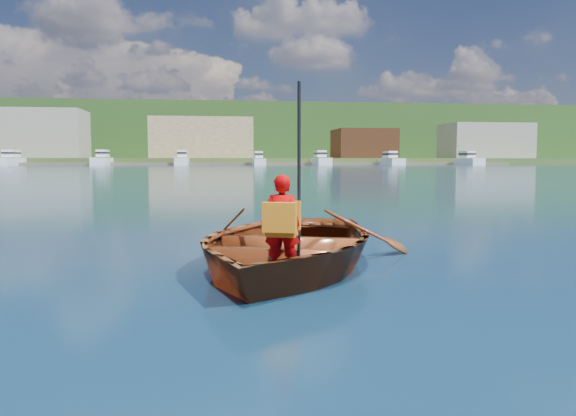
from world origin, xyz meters
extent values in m
plane|color=#12213D|center=(0.00, 0.00, 0.00)|extent=(600.00, 600.00, 0.00)
imported|color=brown|center=(0.25, -0.36, 0.28)|extent=(4.12, 4.87, 0.86)
imported|color=#A90204|center=(0.10, -1.26, 0.61)|extent=(0.43, 0.35, 1.03)
cube|color=orange|center=(0.07, -1.37, 0.70)|extent=(0.35, 0.20, 0.30)
cube|color=orange|center=(0.14, -1.14, 0.70)|extent=(0.35, 0.18, 0.30)
cube|color=orange|center=(0.10, -1.26, 0.52)|extent=(0.35, 0.30, 0.05)
cylinder|color=black|center=(0.29, -1.16, 1.09)|extent=(0.05, 0.05, 1.97)
cube|color=#345025|center=(0.00, 190.00, 1.00)|extent=(400.00, 80.00, 2.00)
cube|color=#2D5421|center=(0.00, 240.00, 11.00)|extent=(400.00, 100.00, 22.00)
cube|color=brown|center=(4.85, 148.00, 0.40)|extent=(160.02, 11.03, 0.80)
cube|color=gray|center=(-50.00, 165.00, 9.00)|extent=(22.00, 16.00, 14.00)
cube|color=#A28264|center=(-5.00, 165.00, 8.00)|extent=(30.00, 16.00, 12.00)
cube|color=brown|center=(45.00, 165.00, 6.50)|extent=(18.00, 16.00, 9.00)
cube|color=gray|center=(85.00, 165.00, 7.50)|extent=(26.00, 16.00, 11.00)
cube|color=white|center=(-52.63, 143.00, 0.88)|extent=(3.80, 13.57, 2.20)
cube|color=white|center=(-52.63, 144.36, 3.10)|extent=(2.66, 6.10, 1.80)
cube|color=black|center=(-52.63, 144.36, 3.20)|extent=(2.73, 6.38, 0.50)
cube|color=white|center=(-30.02, 143.00, 0.91)|extent=(3.54, 12.66, 2.28)
cube|color=white|center=(-30.02, 144.27, 3.18)|extent=(2.48, 5.70, 1.80)
cube|color=black|center=(-30.02, 144.27, 3.28)|extent=(2.55, 5.95, 0.50)
cube|color=white|center=(-9.68, 143.00, 0.91)|extent=(3.25, 11.59, 2.27)
cube|color=white|center=(-9.68, 144.16, 3.17)|extent=(2.27, 5.22, 1.80)
cube|color=black|center=(-9.68, 144.16, 3.27)|extent=(2.34, 5.45, 0.50)
cube|color=white|center=(10.48, 143.00, 0.80)|extent=(3.04, 10.86, 1.99)
cube|color=white|center=(10.48, 144.09, 2.89)|extent=(2.13, 4.89, 1.80)
cube|color=black|center=(10.48, 144.09, 2.99)|extent=(2.19, 5.10, 0.50)
cube|color=white|center=(27.38, 143.00, 0.90)|extent=(3.64, 12.99, 2.24)
cube|color=white|center=(27.38, 144.30, 3.14)|extent=(2.55, 5.84, 1.80)
cube|color=black|center=(27.38, 144.30, 3.24)|extent=(2.62, 6.10, 0.50)
cube|color=white|center=(47.04, 143.00, 0.84)|extent=(3.72, 13.30, 2.09)
cube|color=white|center=(47.04, 144.33, 2.99)|extent=(2.61, 5.99, 1.80)
cube|color=black|center=(47.04, 144.33, 3.09)|extent=(2.68, 6.25, 0.50)
cube|color=white|center=(69.45, 143.00, 0.86)|extent=(3.57, 12.76, 2.14)
cube|color=white|center=(69.45, 144.28, 3.04)|extent=(2.50, 5.74, 1.80)
cube|color=black|center=(69.45, 144.28, 3.14)|extent=(2.57, 6.00, 0.50)
cylinder|color=#382314|center=(59.85, 278.96, 21.30)|extent=(0.80, 0.80, 3.02)
sphere|color=#225D23|center=(59.85, 278.96, 25.33)|extent=(5.64, 5.64, 5.64)
cylinder|color=#382314|center=(133.76, 266.35, 19.15)|extent=(0.80, 0.80, 3.76)
sphere|color=#225D23|center=(133.76, 266.35, 24.17)|extent=(7.02, 7.02, 7.02)
cylinder|color=#382314|center=(141.62, 204.98, 7.08)|extent=(0.80, 0.80, 4.17)
sphere|color=#225D23|center=(141.62, 204.98, 12.64)|extent=(7.79, 7.79, 7.79)
cylinder|color=#382314|center=(-25.05, 214.75, 8.28)|extent=(0.80, 0.80, 2.65)
sphere|color=#225D23|center=(-25.05, 214.75, 11.81)|extent=(4.95, 4.95, 4.95)
cylinder|color=#382314|center=(101.67, 240.77, 13.86)|extent=(0.80, 0.80, 3.41)
sphere|color=#225D23|center=(101.67, 240.77, 18.40)|extent=(6.36, 6.36, 6.36)
cylinder|color=#382314|center=(19.49, 270.13, 19.28)|extent=(0.80, 0.80, 2.51)
sphere|color=#225D23|center=(19.49, 270.13, 22.63)|extent=(4.68, 4.68, 4.68)
cylinder|color=#382314|center=(24.28, 224.44, 10.61)|extent=(0.80, 0.80, 3.45)
sphere|color=#225D23|center=(24.28, 224.44, 15.22)|extent=(6.45, 6.45, 6.45)
cylinder|color=#382314|center=(72.14, 251.88, 15.60)|extent=(0.80, 0.80, 2.45)
sphere|color=#225D23|center=(72.14, 251.88, 18.87)|extent=(4.58, 4.58, 4.58)
cylinder|color=#382314|center=(34.98, 227.56, 11.15)|extent=(0.80, 0.80, 3.28)
sphere|color=#225D23|center=(34.98, 227.56, 15.53)|extent=(6.13, 6.13, 6.13)
cylinder|color=#382314|center=(108.47, 202.27, 6.09)|extent=(0.80, 0.80, 3.27)
sphere|color=#225D23|center=(108.47, 202.27, 10.45)|extent=(6.11, 6.11, 6.11)
cylinder|color=#382314|center=(48.71, 266.74, 18.90)|extent=(0.80, 0.80, 3.10)
sphere|color=#225D23|center=(48.71, 266.74, 23.04)|extent=(5.80, 5.80, 5.80)
cylinder|color=#382314|center=(91.94, 224.76, 10.44)|extent=(0.80, 0.80, 2.97)
sphere|color=#225D23|center=(91.94, 224.76, 14.40)|extent=(5.55, 5.55, 5.55)
cylinder|color=#382314|center=(13.66, 246.15, 14.97)|extent=(0.80, 0.80, 3.48)
sphere|color=#225D23|center=(13.66, 246.15, 19.61)|extent=(6.50, 6.50, 6.50)
cylinder|color=#382314|center=(9.82, 208.23, 7.35)|extent=(0.80, 0.80, 3.41)
sphere|color=#225D23|center=(9.82, 208.23, 11.90)|extent=(6.37, 6.37, 6.37)
cylinder|color=#382314|center=(-20.12, 264.18, 18.92)|extent=(0.80, 0.80, 4.17)
sphere|color=#225D23|center=(-20.12, 264.18, 24.48)|extent=(7.78, 7.78, 7.78)
cylinder|color=#382314|center=(59.43, 218.34, 9.17)|extent=(0.80, 0.80, 3.00)
sphere|color=#225D23|center=(59.43, 218.34, 13.16)|extent=(5.60, 5.60, 5.60)
camera|label=1|loc=(-0.54, -6.90, 1.26)|focal=35.00mm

